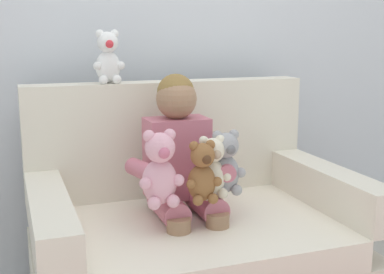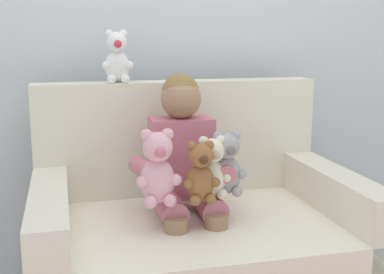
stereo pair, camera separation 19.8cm
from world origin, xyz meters
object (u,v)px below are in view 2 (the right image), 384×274
at_px(plush_brown, 201,174).
at_px(seated_child, 185,164).
at_px(plush_grey, 227,165).
at_px(plush_pink, 158,169).
at_px(plush_cream, 212,169).
at_px(plush_white_on_backrest, 117,58).
at_px(armchair, 196,248).

bearing_deg(plush_brown, seated_child, 98.24).
distance_m(seated_child, plush_brown, 0.19).
distance_m(plush_grey, plush_pink, 0.29).
distance_m(seated_child, plush_grey, 0.19).
bearing_deg(plush_cream, plush_pink, 179.23).
relative_size(plush_cream, plush_grey, 0.95).
distance_m(plush_cream, plush_white_on_backrest, 0.68).
xyz_separation_m(seated_child, plush_white_on_backrest, (-0.23, 0.31, 0.42)).
bearing_deg(plush_cream, plush_grey, 9.60).
relative_size(seated_child, plush_cream, 3.33).
height_order(plush_grey, plush_brown, plush_grey).
height_order(plush_grey, plush_pink, plush_pink).
bearing_deg(plush_cream, armchair, 98.55).
bearing_deg(plush_pink, plush_grey, 30.95).
relative_size(armchair, seated_child, 1.59).
distance_m(plush_pink, plush_white_on_backrest, 0.62).
xyz_separation_m(plush_brown, plush_white_on_backrest, (-0.25, 0.50, 0.41)).
xyz_separation_m(armchair, seated_child, (-0.04, 0.03, 0.36)).
xyz_separation_m(plush_cream, plush_grey, (0.07, 0.02, 0.01)).
height_order(plush_brown, plush_white_on_backrest, plush_white_on_backrest).
relative_size(plush_grey, plush_pink, 0.90).
bearing_deg(plush_grey, plush_brown, -170.67).
height_order(armchair, plush_cream, armchair).
relative_size(seated_child, plush_pink, 2.84).
height_order(plush_pink, plush_white_on_backrest, plush_white_on_backrest).
distance_m(seated_child, plush_white_on_backrest, 0.57).
relative_size(seated_child, plush_grey, 3.16).
xyz_separation_m(armchair, plush_brown, (-0.02, -0.16, 0.37)).
height_order(seated_child, plush_cream, seated_child).
bearing_deg(seated_child, plush_cream, -64.33).
height_order(armchair, seated_child, seated_child).
xyz_separation_m(seated_child, plush_cream, (0.07, -0.15, 0.01)).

